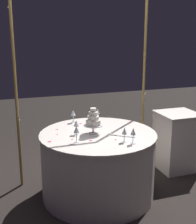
% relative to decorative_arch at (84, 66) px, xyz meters
% --- Properties ---
extents(ground_plane, '(12.00, 12.00, 0.00)m').
position_rel_decorative_arch_xyz_m(ground_plane, '(-0.00, -0.55, -1.50)').
color(ground_plane, black).
extents(decorative_arch, '(1.76, 0.06, 2.39)m').
position_rel_decorative_arch_xyz_m(decorative_arch, '(0.00, 0.00, 0.00)').
color(decorative_arch, olive).
rests_on(decorative_arch, ground).
extents(main_table, '(1.36, 1.36, 0.79)m').
position_rel_decorative_arch_xyz_m(main_table, '(-0.00, -0.55, -1.11)').
color(main_table, silver).
rests_on(main_table, ground).
extents(side_table, '(0.54, 0.54, 0.83)m').
position_rel_decorative_arch_xyz_m(side_table, '(1.31, -0.19, -1.09)').
color(side_table, silver).
rests_on(side_table, ground).
extents(tiered_cake, '(0.22, 0.22, 0.30)m').
position_rel_decorative_arch_xyz_m(tiered_cake, '(-0.06, -0.55, -0.56)').
color(tiered_cake, silver).
rests_on(tiered_cake, main_table).
extents(wine_glass_0, '(0.06, 0.06, 0.18)m').
position_rel_decorative_arch_xyz_m(wine_glass_0, '(-0.31, -0.76, -0.58)').
color(wine_glass_0, silver).
rests_on(wine_glass_0, main_table).
extents(wine_glass_1, '(0.06, 0.06, 0.16)m').
position_rel_decorative_arch_xyz_m(wine_glass_1, '(-0.25, -0.51, -0.60)').
color(wine_glass_1, silver).
rests_on(wine_glass_1, main_table).
extents(wine_glass_2, '(0.06, 0.06, 0.16)m').
position_rel_decorative_arch_xyz_m(wine_glass_2, '(0.17, -0.91, -0.60)').
color(wine_glass_2, silver).
rests_on(wine_glass_2, main_table).
extents(wine_glass_3, '(0.06, 0.06, 0.17)m').
position_rel_decorative_arch_xyz_m(wine_glass_3, '(0.23, -0.99, -0.59)').
color(wine_glass_3, silver).
rests_on(wine_glass_3, main_table).
extents(wine_glass_4, '(0.07, 0.07, 0.16)m').
position_rel_decorative_arch_xyz_m(wine_glass_4, '(-0.16, -0.03, -0.60)').
color(wine_glass_4, silver).
rests_on(wine_glass_4, main_table).
extents(wine_glass_5, '(0.06, 0.06, 0.18)m').
position_rel_decorative_arch_xyz_m(wine_glass_5, '(0.15, -0.10, -0.59)').
color(wine_glass_5, silver).
rests_on(wine_glass_5, main_table).
extents(cake_knife, '(0.24, 0.20, 0.01)m').
position_rel_decorative_arch_xyz_m(cake_knife, '(0.21, -0.73, -0.71)').
color(cake_knife, silver).
rests_on(cake_knife, main_table).
extents(rose_petal_0, '(0.04, 0.03, 0.00)m').
position_rel_decorative_arch_xyz_m(rose_petal_0, '(-0.43, -0.26, -0.72)').
color(rose_petal_0, '#E02D47').
rests_on(rose_petal_0, main_table).
extents(rose_petal_1, '(0.02, 0.03, 0.00)m').
position_rel_decorative_arch_xyz_m(rose_petal_1, '(-0.46, -0.44, -0.72)').
color(rose_petal_1, '#E02D47').
rests_on(rose_petal_1, main_table).
extents(rose_petal_2, '(0.03, 0.03, 0.00)m').
position_rel_decorative_arch_xyz_m(rose_petal_2, '(0.03, -0.34, -0.72)').
color(rose_petal_2, '#E02D47').
rests_on(rose_petal_2, main_table).
extents(rose_petal_3, '(0.03, 0.03, 0.00)m').
position_rel_decorative_arch_xyz_m(rose_petal_3, '(-0.34, -0.66, -0.72)').
color(rose_petal_3, '#E02D47').
rests_on(rose_petal_3, main_table).
extents(rose_petal_4, '(0.04, 0.05, 0.00)m').
position_rel_decorative_arch_xyz_m(rose_petal_4, '(0.53, -0.29, -0.72)').
color(rose_petal_4, '#E02D47').
rests_on(rose_petal_4, main_table).
extents(rose_petal_5, '(0.02, 0.03, 0.00)m').
position_rel_decorative_arch_xyz_m(rose_petal_5, '(0.11, -0.82, -0.72)').
color(rose_petal_5, '#E02D47').
rests_on(rose_petal_5, main_table).
extents(rose_petal_6, '(0.02, 0.03, 0.00)m').
position_rel_decorative_arch_xyz_m(rose_petal_6, '(0.01, -0.39, -0.72)').
color(rose_petal_6, '#E02D47').
rests_on(rose_petal_6, main_table).
extents(rose_petal_7, '(0.04, 0.04, 0.00)m').
position_rel_decorative_arch_xyz_m(rose_petal_7, '(-0.09, -0.12, -0.72)').
color(rose_petal_7, '#E02D47').
rests_on(rose_petal_7, main_table).
extents(rose_petal_8, '(0.05, 0.04, 0.00)m').
position_rel_decorative_arch_xyz_m(rose_petal_8, '(-0.16, -0.76, -0.72)').
color(rose_petal_8, '#E02D47').
rests_on(rose_petal_8, main_table).
extents(rose_petal_9, '(0.05, 0.04, 0.00)m').
position_rel_decorative_arch_xyz_m(rose_petal_9, '(-0.58, -0.66, -0.72)').
color(rose_petal_9, '#E02D47').
rests_on(rose_petal_9, main_table).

